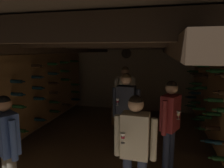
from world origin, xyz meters
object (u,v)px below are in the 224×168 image
(person_guest_mid_right, at_px, (170,120))
(person_host_center, at_px, (126,108))
(display_bottle, at_px, (121,100))
(person_guest_near_right, at_px, (135,144))
(wine_crate_stack, at_px, (121,114))
(person_guest_rear_center, at_px, (125,93))
(person_guest_near_left, at_px, (7,142))

(person_guest_mid_right, bearing_deg, person_host_center, 155.46)
(display_bottle, xyz_separation_m, person_guest_near_right, (0.77, -3.12, 0.23))
(wine_crate_stack, distance_m, person_guest_rear_center, 1.06)
(person_host_center, distance_m, person_guest_near_right, 1.34)
(person_host_center, xyz_separation_m, person_guest_mid_right, (0.80, -0.37, -0.05))
(person_guest_near_right, distance_m, person_guest_near_left, 1.69)
(wine_crate_stack, bearing_deg, person_host_center, -76.74)
(person_guest_mid_right, height_order, person_guest_near_left, person_guest_mid_right)
(display_bottle, distance_m, person_guest_rear_center, 0.74)
(person_guest_mid_right, distance_m, person_guest_near_left, 2.45)
(person_host_center, height_order, person_guest_mid_right, person_host_center)
(person_host_center, xyz_separation_m, person_guest_near_right, (0.33, -1.30, -0.09))
(person_guest_mid_right, distance_m, person_guest_near_right, 1.04)
(person_guest_near_right, bearing_deg, person_guest_mid_right, 63.39)
(wine_crate_stack, xyz_separation_m, person_guest_mid_right, (1.25, -2.25, 0.70))
(display_bottle, relative_size, person_guest_near_left, 0.22)
(display_bottle, bearing_deg, person_guest_mid_right, -60.51)
(person_guest_near_right, bearing_deg, person_host_center, 104.41)
(person_host_center, xyz_separation_m, person_guest_near_left, (-1.33, -1.58, -0.11))
(person_guest_near_left, bearing_deg, person_guest_rear_center, 68.32)
(person_guest_near_left, height_order, person_guest_rear_center, person_guest_rear_center)
(person_host_center, height_order, person_guest_near_right, person_host_center)
(person_guest_rear_center, bearing_deg, person_guest_near_left, -111.68)
(person_guest_near_left, relative_size, person_guest_rear_center, 0.90)
(display_bottle, relative_size, person_host_center, 0.20)
(person_host_center, relative_size, person_guest_near_right, 1.07)
(person_guest_mid_right, relative_size, person_guest_near_left, 1.06)
(wine_crate_stack, xyz_separation_m, person_guest_near_left, (-0.88, -3.47, 0.64))
(person_host_center, height_order, person_guest_near_left, person_host_center)
(person_host_center, bearing_deg, wine_crate_stack, 103.26)
(person_guest_mid_right, height_order, person_guest_near_right, person_guest_mid_right)
(wine_crate_stack, relative_size, person_guest_rear_center, 0.34)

